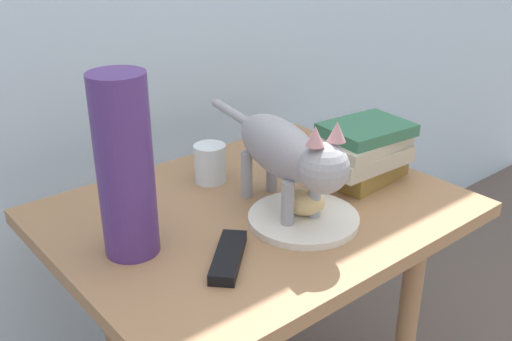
# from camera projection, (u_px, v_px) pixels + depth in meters

# --- Properties ---
(side_table) EXTENTS (0.80, 0.62, 0.60)m
(side_table) POSITION_uv_depth(u_px,v_px,m) (256.00, 242.00, 1.23)
(side_table) COLOR #9E724C
(side_table) RESTS_ON ground
(plate) EXTENTS (0.21, 0.21, 0.01)m
(plate) POSITION_uv_depth(u_px,v_px,m) (303.00, 219.00, 1.13)
(plate) COLOR silver
(plate) RESTS_ON side_table
(bread_roll) EXTENTS (0.10, 0.10, 0.05)m
(bread_roll) POSITION_uv_depth(u_px,v_px,m) (304.00, 202.00, 1.13)
(bread_roll) COLOR #E0BC7A
(bread_roll) RESTS_ON plate
(cat) EXTENTS (0.14, 0.47, 0.23)m
(cat) POSITION_uv_depth(u_px,v_px,m) (287.00, 152.00, 1.11)
(cat) COLOR #99999E
(cat) RESTS_ON side_table
(book_stack) EXTENTS (0.22, 0.15, 0.13)m
(book_stack) POSITION_uv_depth(u_px,v_px,m) (362.00, 152.00, 1.28)
(book_stack) COLOR olive
(book_stack) RESTS_ON side_table
(green_vase) EXTENTS (0.10, 0.10, 0.32)m
(green_vase) POSITION_uv_depth(u_px,v_px,m) (125.00, 167.00, 0.98)
(green_vase) COLOR #4C2D72
(green_vase) RESTS_ON side_table
(candle_jar) EXTENTS (0.07, 0.07, 0.08)m
(candle_jar) POSITION_uv_depth(u_px,v_px,m) (210.00, 165.00, 1.29)
(candle_jar) COLOR silver
(candle_jar) RESTS_ON side_table
(tv_remote) EXTENTS (0.14, 0.14, 0.02)m
(tv_remote) POSITION_uv_depth(u_px,v_px,m) (228.00, 257.00, 1.01)
(tv_remote) COLOR black
(tv_remote) RESTS_ON side_table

